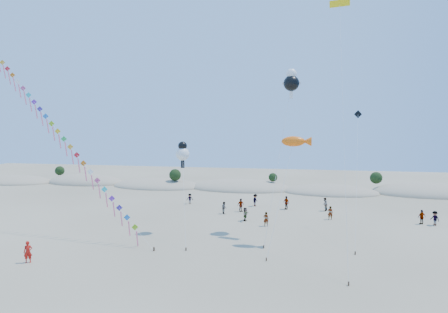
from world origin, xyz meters
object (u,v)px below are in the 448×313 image
Objects in this scene: kite_train at (52,125)px; parafoil_kite at (340,9)px; fish_kite at (297,142)px; flyer_foreground at (28,252)px.

parafoil_kite is (30.36, 5.08, 12.07)m from kite_train.
flyer_foreground is (-21.87, -9.94, -9.03)m from fish_kite.
parafoil_kite is 13.55× the size of flyer_foreground.
kite_train is 1.04× the size of parafoil_kite.
kite_train reaches higher than fish_kite.
fish_kite is (26.17, 0.25, -1.58)m from kite_train.
parafoil_kite is at bearing 48.97° from fish_kite.
flyer_foreground is (4.30, -9.69, -10.61)m from kite_train.
kite_train is 14.11× the size of flyer_foreground.
fish_kite is at bearing 0.56° from kite_train.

